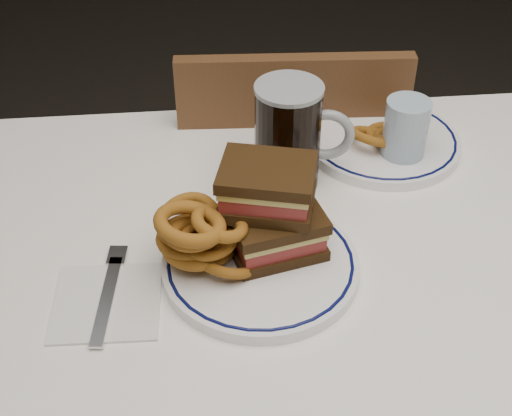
{
  "coord_description": "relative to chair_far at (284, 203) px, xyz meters",
  "views": [
    {
      "loc": [
        -0.21,
        -0.7,
        1.43
      ],
      "look_at": [
        -0.14,
        0.03,
        0.83
      ],
      "focal_mm": 50.0,
      "sensor_mm": 36.0,
      "label": 1
    }
  ],
  "objects": [
    {
      "name": "dining_table",
      "position": [
        0.03,
        -0.48,
        0.17
      ],
      "size": [
        1.27,
        0.87,
        0.75
      ],
      "color": "white",
      "rests_on": "floor"
    },
    {
      "name": "chair_far",
      "position": [
        0.0,
        0.0,
        0.0
      ],
      "size": [
        0.43,
        0.43,
        0.88
      ],
      "color": "#482917",
      "rests_on": "floor"
    },
    {
      "name": "ketchup_ramekin",
      "position": [
        -0.12,
        -0.4,
        0.31
      ],
      "size": [
        0.06,
        0.06,
        0.04
      ],
      "color": "silver",
      "rests_on": "main_plate"
    },
    {
      "name": "beer_mug",
      "position": [
        -0.04,
        -0.28,
        0.36
      ],
      "size": [
        0.15,
        0.1,
        0.17
      ],
      "color": "black",
      "rests_on": "dining_table"
    },
    {
      "name": "reuben_sandwich",
      "position": [
        -0.08,
        -0.45,
        0.35
      ],
      "size": [
        0.15,
        0.14,
        0.13
      ],
      "color": "black",
      "rests_on": "main_plate"
    },
    {
      "name": "onion_rings_main",
      "position": [
        -0.18,
        -0.48,
        0.34
      ],
      "size": [
        0.14,
        0.12,
        0.13
      ],
      "color": "brown",
      "rests_on": "main_plate"
    },
    {
      "name": "water_glass",
      "position": [
        0.15,
        -0.25,
        0.33
      ],
      "size": [
        0.07,
        0.07,
        0.11
      ],
      "primitive_type": "cylinder",
      "color": "#9CB3C9",
      "rests_on": "dining_table"
    },
    {
      "name": "napkin_fork",
      "position": [
        -0.31,
        -0.52,
        0.27
      ],
      "size": [
        0.14,
        0.18,
        0.01
      ],
      "color": "silver",
      "rests_on": "dining_table"
    },
    {
      "name": "far_plate",
      "position": [
        0.13,
        -0.2,
        0.28
      ],
      "size": [
        0.26,
        0.26,
        0.02
      ],
      "color": "white",
      "rests_on": "dining_table"
    },
    {
      "name": "onion_rings_far",
      "position": [
        0.13,
        -0.22,
        0.31
      ],
      "size": [
        0.12,
        0.1,
        0.07
      ],
      "color": "brown",
      "rests_on": "far_plate"
    },
    {
      "name": "main_plate",
      "position": [
        -0.1,
        -0.48,
        0.28
      ],
      "size": [
        0.27,
        0.27,
        0.02
      ],
      "color": "white",
      "rests_on": "dining_table"
    }
  ]
}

